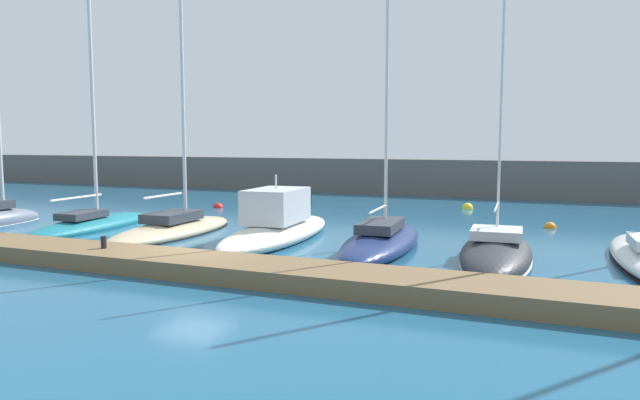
# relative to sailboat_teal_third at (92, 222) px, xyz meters

# --- Properties ---
(ground_plane) EXTENTS (121.79, 121.79, 0.00)m
(ground_plane) POSITION_rel_sailboat_teal_third_xyz_m (9.72, -5.17, -0.34)
(ground_plane) COLOR #1E567A
(dock_pier) EXTENTS (47.66, 2.40, 0.58)m
(dock_pier) POSITION_rel_sailboat_teal_third_xyz_m (9.72, -6.53, -0.05)
(dock_pier) COLOR brown
(dock_pier) RESTS_ON ground_plane
(breakwater_seawall) EXTENTS (109.61, 2.17, 2.96)m
(breakwater_seawall) POSITION_rel_sailboat_teal_third_xyz_m (9.72, 24.72, 1.14)
(breakwater_seawall) COLOR #5B5651
(breakwater_seawall) RESTS_ON ground_plane
(sailboat_teal_third) EXTENTS (3.06, 9.00, 17.95)m
(sailboat_teal_third) POSITION_rel_sailboat_teal_third_xyz_m (0.00, 0.00, 0.00)
(sailboat_teal_third) COLOR #19707F
(sailboat_teal_third) RESTS_ON ground_plane
(sailboat_sand_fourth) EXTENTS (3.01, 8.93, 15.93)m
(sailboat_sand_fourth) POSITION_rel_sailboat_teal_third_xyz_m (4.98, -0.00, -0.03)
(sailboat_sand_fourth) COLOR beige
(sailboat_sand_fourth) RESTS_ON ground_plane
(motorboat_ivory_fifth) EXTENTS (3.46, 10.16, 3.17)m
(motorboat_ivory_fifth) POSITION_rel_sailboat_teal_third_xyz_m (10.29, 0.51, 0.30)
(motorboat_ivory_fifth) COLOR silver
(motorboat_ivory_fifth) RESTS_ON ground_plane
(sailboat_navy_sixth) EXTENTS (3.20, 9.28, 18.78)m
(sailboat_navy_sixth) POSITION_rel_sailboat_teal_third_xyz_m (15.22, 0.19, 0.07)
(sailboat_navy_sixth) COLOR navy
(sailboat_navy_sixth) RESTS_ON ground_plane
(sailboat_charcoal_seventh) EXTENTS (2.99, 8.41, 13.42)m
(sailboat_charcoal_seventh) POSITION_rel_sailboat_teal_third_xyz_m (19.79, -0.37, -0.07)
(sailboat_charcoal_seventh) COLOR #2D2D33
(sailboat_charcoal_seventh) RESTS_ON ground_plane
(mooring_buoy_orange) EXTENTS (0.62, 0.62, 0.62)m
(mooring_buoy_orange) POSITION_rel_sailboat_teal_third_xyz_m (21.59, 8.89, -0.34)
(mooring_buoy_orange) COLOR orange
(mooring_buoy_orange) RESTS_ON ground_plane
(mooring_buoy_yellow) EXTENTS (0.76, 0.76, 0.76)m
(mooring_buoy_yellow) POSITION_rel_sailboat_teal_third_xyz_m (16.46, 16.05, -0.34)
(mooring_buoy_yellow) COLOR yellow
(mooring_buoy_yellow) RESTS_ON ground_plane
(mooring_buoy_red) EXTENTS (0.66, 0.66, 0.66)m
(mooring_buoy_red) POSITION_rel_sailboat_teal_third_xyz_m (0.95, 10.29, -0.34)
(mooring_buoy_red) COLOR red
(mooring_buoy_red) RESTS_ON ground_plane
(dock_bollard) EXTENTS (0.20, 0.20, 0.44)m
(dock_bollard) POSITION_rel_sailboat_teal_third_xyz_m (6.86, -6.53, 0.46)
(dock_bollard) COLOR black
(dock_bollard) RESTS_ON dock_pier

